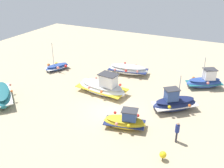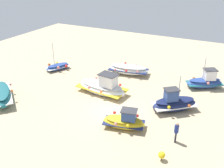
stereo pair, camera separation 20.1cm
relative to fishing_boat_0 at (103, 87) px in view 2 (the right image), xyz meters
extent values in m
plane|color=tan|center=(-2.49, 2.75, -0.71)|extent=(54.16, 54.16, 0.00)
ellipsoid|color=white|center=(0.12, -0.01, -0.21)|extent=(5.52, 2.64, 1.11)
cube|color=gold|center=(0.12, -0.01, -0.16)|extent=(5.31, 2.65, 0.20)
ellipsoid|color=beige|center=(0.12, -0.01, 0.21)|extent=(4.86, 2.29, 0.26)
cube|color=white|center=(-0.70, 0.07, 0.89)|extent=(1.65, 1.33, 1.18)
cube|color=#333338|center=(-0.70, 0.07, 1.51)|extent=(1.92, 1.54, 0.06)
sphere|color=#EA7F75|center=(1.49, -1.29, 0.14)|extent=(0.26, 0.26, 0.26)
sphere|color=#EA7F75|center=(0.98, 1.05, 0.15)|extent=(0.26, 0.26, 0.26)
sphere|color=orange|center=(0.01, -1.14, 0.19)|extent=(0.26, 0.26, 0.26)
sphere|color=orange|center=(-0.51, 1.20, 0.10)|extent=(0.26, 0.26, 0.26)
sphere|color=red|center=(-1.48, -0.99, 0.11)|extent=(0.26, 0.26, 0.26)
ellipsoid|color=gold|center=(-4.39, 4.45, -0.31)|extent=(3.61, 2.08, 0.85)
cube|color=navy|center=(-4.39, 4.45, -0.27)|extent=(3.48, 2.08, 0.11)
ellipsoid|color=gold|center=(-4.39, 4.45, 0.03)|extent=(3.17, 1.81, 0.16)
cube|color=#2D4784|center=(-4.78, 4.36, 0.49)|extent=(1.25, 1.09, 0.78)
cube|color=#333338|center=(-4.78, 4.36, 0.91)|extent=(1.45, 1.27, 0.06)
sphere|color=red|center=(-3.29, 3.91, 0.05)|extent=(0.26, 0.26, 0.26)
sphere|color=#EA7F75|center=(-4.10, 5.31, 0.04)|extent=(0.26, 0.26, 0.26)
sphere|color=yellow|center=(-4.22, 3.70, -0.01)|extent=(0.26, 0.26, 0.26)
sphere|color=yellow|center=(-5.02, 5.10, 0.02)|extent=(0.26, 0.26, 0.26)
sphere|color=red|center=(-5.15, 3.49, 0.05)|extent=(0.26, 0.26, 0.26)
ellipsoid|color=#2D4C9E|center=(-8.94, -5.97, -0.23)|extent=(3.95, 3.17, 0.98)
cube|color=#1E6670|center=(-8.94, -5.97, -0.18)|extent=(3.84, 3.13, 0.10)
ellipsoid|color=navy|center=(-8.94, -5.97, 0.17)|extent=(3.47, 2.78, 0.17)
cube|color=white|center=(-9.28, -6.18, 0.78)|extent=(1.45, 1.40, 1.06)
cube|color=#333338|center=(-9.28, -6.18, 1.34)|extent=(1.69, 1.62, 0.06)
cylinder|color=#B7B7BC|center=(-8.70, -5.83, 1.46)|extent=(0.08, 0.08, 2.43)
sphere|color=orange|center=(-7.77, -6.19, 0.07)|extent=(0.27, 0.27, 0.27)
sphere|color=#EA7F75|center=(-9.36, -5.29, 0.17)|extent=(0.27, 0.27, 0.27)
sphere|color=red|center=(-9.27, -7.11, 0.11)|extent=(0.27, 0.27, 0.27)
ellipsoid|color=#2D4C9E|center=(7.95, -2.96, -0.37)|extent=(2.35, 3.22, 0.69)
cube|color=white|center=(7.95, -2.96, -0.34)|extent=(2.33, 3.13, 0.07)
ellipsoid|color=navy|center=(7.95, -2.96, -0.09)|extent=(2.06, 2.83, 0.12)
cylinder|color=#B7B7BC|center=(8.13, -2.59, 1.39)|extent=(0.08, 0.08, 2.85)
sphere|color=orange|center=(8.94, -2.55, -0.08)|extent=(0.35, 0.35, 0.35)
sphere|color=#EA7F75|center=(7.41, -2.41, -0.13)|extent=(0.35, 0.35, 0.35)
sphere|color=yellow|center=(8.50, -3.50, -0.16)|extent=(0.35, 0.35, 0.35)
sphere|color=red|center=(6.96, -3.36, -0.18)|extent=(0.35, 0.35, 0.35)
ellipsoid|color=#1E6670|center=(7.76, 5.72, -0.12)|extent=(4.85, 4.37, 1.28)
cube|color=white|center=(7.76, 5.72, -0.07)|extent=(4.69, 4.24, 0.21)
ellipsoid|color=#1A565F|center=(7.76, 5.72, 0.37)|extent=(4.23, 3.80, 0.29)
sphere|color=orange|center=(6.86, 5.30, 0.36)|extent=(0.24, 0.24, 0.24)
sphere|color=#EA7F75|center=(8.19, 4.22, 0.27)|extent=(0.24, 0.24, 0.24)
ellipsoid|color=white|center=(-0.34, -5.68, -0.19)|extent=(4.96, 2.54, 1.05)
cube|color=navy|center=(-0.34, -5.68, -0.14)|extent=(4.78, 2.57, 0.11)
ellipsoid|color=beige|center=(-0.34, -5.68, 0.24)|extent=(4.36, 2.23, 0.19)
sphere|color=#EA7F75|center=(-1.81, -4.88, 0.17)|extent=(0.27, 0.27, 0.27)
sphere|color=#EA7F75|center=(-0.84, -6.79, 0.10)|extent=(0.27, 0.27, 0.27)
sphere|color=red|center=(-0.50, -4.67, 0.11)|extent=(0.27, 0.27, 0.27)
sphere|color=red|center=(0.47, -6.58, 0.21)|extent=(0.27, 0.27, 0.27)
sphere|color=#EA7F75|center=(0.81, -4.47, 0.07)|extent=(0.27, 0.27, 0.27)
ellipsoid|color=navy|center=(-7.30, -0.01, -0.18)|extent=(4.12, 3.84, 1.14)
cube|color=white|center=(-7.30, -0.01, -0.12)|extent=(4.00, 3.74, 0.17)
ellipsoid|color=#151E45|center=(-7.30, -0.01, 0.27)|extent=(3.60, 3.35, 0.24)
cube|color=#2D4784|center=(-6.98, 0.26, 0.88)|extent=(1.36, 1.34, 1.04)
cube|color=#333338|center=(-6.98, 0.26, 1.42)|extent=(1.58, 1.55, 0.06)
cylinder|color=#B7B7BC|center=(-7.51, -0.18, 1.50)|extent=(0.08, 0.08, 2.28)
sphere|color=orange|center=(-8.59, 0.02, 0.09)|extent=(0.28, 0.28, 0.28)
sphere|color=orange|center=(-6.75, -0.66, 0.13)|extent=(0.28, 0.28, 0.28)
sphere|color=yellow|center=(-7.13, 1.26, 0.20)|extent=(0.28, 0.28, 0.28)
cylinder|color=#2D2D38|center=(-8.56, 4.49, -0.28)|extent=(0.14, 0.14, 0.85)
cylinder|color=#2D2D38|center=(-8.53, 4.33, -0.28)|extent=(0.14, 0.14, 0.85)
cylinder|color=navy|center=(-8.55, 4.41, 0.45)|extent=(0.32, 0.32, 0.61)
sphere|color=tan|center=(-8.55, 4.41, 0.87)|extent=(0.22, 0.22, 0.22)
cylinder|color=#3F3F42|center=(-8.22, 6.74, -0.61)|extent=(0.08, 0.08, 0.19)
sphere|color=yellow|center=(-8.22, 6.74, -0.28)|extent=(0.48, 0.48, 0.48)
camera|label=1|loc=(-11.14, 20.16, 11.28)|focal=40.97mm
camera|label=2|loc=(-11.32, 20.07, 11.28)|focal=40.97mm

